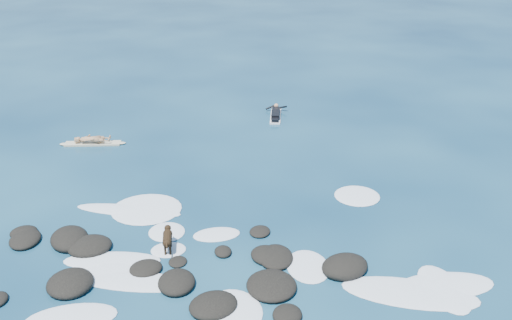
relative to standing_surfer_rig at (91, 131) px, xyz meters
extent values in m
plane|color=#0A2642|center=(4.93, -8.56, -0.66)|extent=(160.00, 160.00, 0.00)
ellipsoid|color=black|center=(0.35, -8.14, -0.53)|extent=(1.53, 1.76, 0.51)
ellipsoid|color=black|center=(6.59, -12.56, -0.59)|extent=(1.05, 1.10, 0.29)
ellipsoid|color=black|center=(6.37, -11.31, -0.57)|extent=(1.48, 1.56, 0.38)
ellipsoid|color=black|center=(4.70, -11.96, -0.56)|extent=(1.70, 1.61, 0.39)
ellipsoid|color=black|center=(1.04, -8.62, -0.55)|extent=(1.44, 1.29, 0.43)
ellipsoid|color=black|center=(6.71, -9.91, -0.58)|extent=(1.24, 1.49, 0.32)
ellipsoid|color=black|center=(3.73, -10.83, -0.56)|extent=(1.10, 1.29, 0.41)
ellipsoid|color=black|center=(2.83, -10.00, -0.59)|extent=(1.18, 1.11, 0.30)
ellipsoid|color=black|center=(0.76, -10.53, -0.54)|extent=(1.36, 1.43, 0.49)
ellipsoid|color=black|center=(3.76, -9.72, -0.63)|extent=(0.67, 0.72, 0.14)
ellipsoid|color=black|center=(6.46, -9.79, -0.58)|extent=(1.30, 1.37, 0.33)
ellipsoid|color=black|center=(-1.07, -7.93, -0.58)|extent=(0.98, 1.24, 0.33)
ellipsoid|color=black|center=(6.43, -8.35, -0.61)|extent=(0.93, 0.98, 0.20)
ellipsoid|color=black|center=(5.14, -9.39, -0.60)|extent=(0.57, 0.68, 0.24)
ellipsoid|color=black|center=(8.63, -10.73, -0.53)|extent=(1.82, 1.68, 0.54)
ellipsoid|color=black|center=(-1.21, -7.48, -0.58)|extent=(1.02, 0.94, 0.31)
ellipsoid|color=white|center=(7.60, -10.41, -0.65)|extent=(1.32, 1.78, 0.12)
ellipsoid|color=white|center=(0.99, -11.90, -0.65)|extent=(2.47, 1.33, 0.12)
ellipsoid|color=white|center=(3.40, -7.93, -0.65)|extent=(1.40, 1.45, 0.12)
ellipsoid|color=white|center=(2.67, -6.29, -0.65)|extent=(2.65, 2.46, 0.12)
ellipsoid|color=white|center=(11.25, -11.80, -0.65)|extent=(2.90, 1.25, 0.12)
ellipsoid|color=white|center=(11.15, -11.95, -0.65)|extent=(1.28, 2.34, 0.12)
ellipsoid|color=white|center=(5.24, -12.11, -0.65)|extent=(1.94, 2.17, 0.12)
ellipsoid|color=white|center=(10.14, -12.02, -0.65)|extent=(4.03, 2.57, 0.12)
ellipsoid|color=white|center=(1.79, -9.39, -0.65)|extent=(3.06, 1.36, 0.12)
ellipsoid|color=white|center=(10.33, -6.26, -0.65)|extent=(1.73, 1.72, 0.12)
ellipsoid|color=white|center=(2.48, -10.49, -0.65)|extent=(3.62, 1.82, 0.12)
ellipsoid|color=white|center=(2.04, -6.31, -0.65)|extent=(3.90, 1.87, 0.12)
ellipsoid|color=white|center=(5.01, -8.29, -0.65)|extent=(1.61, 1.01, 0.12)
ellipsoid|color=white|center=(1.81, -9.83, -0.65)|extent=(1.83, 1.37, 0.12)
ellipsoid|color=white|center=(3.47, -9.01, -0.65)|extent=(1.10, 0.90, 0.12)
cube|color=beige|center=(0.00, 0.00, -0.62)|extent=(2.48, 0.70, 0.08)
ellipsoid|color=beige|center=(1.22, -0.09, -0.62)|extent=(0.51, 0.32, 0.09)
ellipsoid|color=beige|center=(-1.22, 0.09, -0.62)|extent=(0.51, 0.32, 0.09)
imported|color=tan|center=(0.00, 0.00, 0.22)|extent=(0.42, 0.61, 1.59)
cube|color=white|center=(8.68, 2.50, -0.61)|extent=(0.93, 2.31, 0.08)
ellipsoid|color=white|center=(8.89, 3.60, -0.61)|extent=(0.36, 0.53, 0.08)
cube|color=black|center=(8.68, 2.50, -0.46)|extent=(0.67, 1.44, 0.23)
sphere|color=tan|center=(8.83, 3.28, -0.33)|extent=(0.28, 0.28, 0.24)
cylinder|color=black|center=(8.58, 3.49, -0.47)|extent=(0.57, 0.21, 0.26)
cylinder|color=black|center=(9.14, 3.38, -0.47)|extent=(0.52, 0.39, 0.26)
cube|color=black|center=(8.53, 1.74, -0.50)|extent=(0.45, 0.62, 0.14)
cylinder|color=black|center=(3.47, -9.11, -0.17)|extent=(0.29, 0.59, 0.28)
sphere|color=black|center=(3.48, -8.84, -0.17)|extent=(0.30, 0.30, 0.30)
sphere|color=black|center=(3.46, -9.37, -0.17)|extent=(0.27, 0.27, 0.27)
sphere|color=black|center=(3.48, -8.67, -0.07)|extent=(0.22, 0.22, 0.21)
cone|color=black|center=(3.48, -8.55, -0.08)|extent=(0.11, 0.13, 0.11)
cone|color=black|center=(3.42, -8.68, 0.02)|extent=(0.10, 0.07, 0.10)
cone|color=black|center=(3.53, -8.68, 0.02)|extent=(0.10, 0.07, 0.10)
cylinder|color=black|center=(3.40, -8.90, -0.47)|extent=(0.07, 0.07, 0.38)
cylinder|color=black|center=(3.55, -8.91, -0.47)|extent=(0.07, 0.07, 0.38)
cylinder|color=black|center=(3.39, -9.31, -0.47)|extent=(0.07, 0.07, 0.38)
cylinder|color=black|center=(3.54, -9.31, -0.47)|extent=(0.07, 0.07, 0.38)
cylinder|color=black|center=(3.46, -9.50, -0.12)|extent=(0.06, 0.28, 0.17)
camera|label=1|loc=(4.29, -24.21, 9.22)|focal=40.00mm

